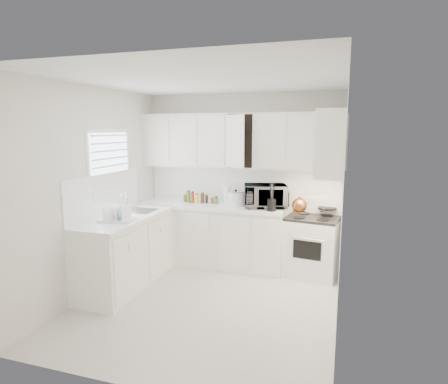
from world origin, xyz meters
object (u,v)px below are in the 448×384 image
at_px(dish_rack, 117,212).
at_px(microwave, 265,193).
at_px(rice_cooker, 236,198).
at_px(utensil_crock, 272,197).
at_px(stove, 312,238).
at_px(tea_kettle, 299,204).

bearing_deg(dish_rack, microwave, 32.57).
xyz_separation_m(rice_cooker, utensil_crock, (0.57, -0.21, 0.08)).
xyz_separation_m(rice_cooker, dish_rack, (-1.15, -1.35, -0.01)).
xyz_separation_m(stove, utensil_crock, (-0.55, -0.22, 0.60)).
height_order(stove, rice_cooker, rice_cooker).
height_order(tea_kettle, dish_rack, tea_kettle).
distance_m(tea_kettle, dish_rack, 2.42).
height_order(stove, utensil_crock, utensil_crock).
bearing_deg(utensil_crock, tea_kettle, 9.79).
bearing_deg(rice_cooker, utensil_crock, -22.67).
height_order(rice_cooker, utensil_crock, utensil_crock).
bearing_deg(utensil_crock, dish_rack, -146.76).
bearing_deg(stove, dish_rack, -140.62).
relative_size(tea_kettle, utensil_crock, 0.63).
bearing_deg(tea_kettle, dish_rack, -157.89).
height_order(tea_kettle, microwave, microwave).
relative_size(microwave, utensil_crock, 1.51).
distance_m(rice_cooker, dish_rack, 1.77).
distance_m(utensil_crock, dish_rack, 2.07).
height_order(tea_kettle, utensil_crock, utensil_crock).
bearing_deg(rice_cooker, dish_rack, -132.73).
bearing_deg(utensil_crock, rice_cooker, 159.50).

